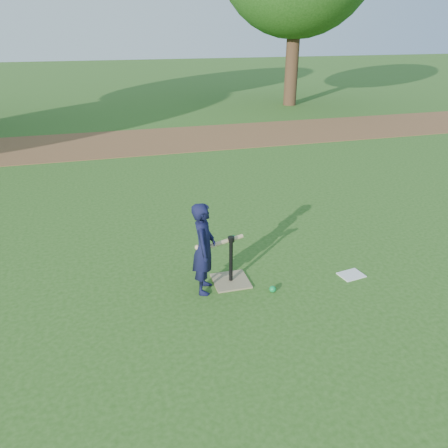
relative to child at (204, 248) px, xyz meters
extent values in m
plane|color=#285116|center=(-0.03, 0.12, -0.56)|extent=(80.00, 80.00, 0.00)
cube|color=brown|center=(-0.03, 7.62, -0.55)|extent=(24.00, 3.00, 0.01)
imported|color=black|center=(0.00, 0.00, 0.00)|extent=(0.38, 0.47, 1.11)
sphere|color=#0B8339|center=(0.76, -0.27, -0.52)|extent=(0.08, 0.08, 0.08)
cube|color=silver|center=(1.86, -0.20, -0.55)|extent=(0.33, 0.27, 0.01)
cube|color=#8B7B58|center=(0.35, 0.08, -0.54)|extent=(0.44, 0.44, 0.02)
cylinder|color=black|center=(0.35, 0.08, -0.26)|extent=(0.05, 0.05, 0.55)
cylinder|color=black|center=(0.35, 0.08, 0.03)|extent=(0.08, 0.08, 0.06)
cylinder|color=tan|center=(0.23, 0.06, 0.01)|extent=(0.58, 0.25, 0.05)
sphere|color=tan|center=(-0.07, 0.02, 0.01)|extent=(0.06, 0.06, 0.06)
sphere|color=#0B8339|center=(0.40, 0.17, -0.01)|extent=(0.08, 0.08, 0.08)
cylinder|color=#382316|center=(6.47, 12.12, 1.15)|extent=(0.50, 0.50, 3.42)
camera|label=1|loc=(-1.01, -4.31, 2.32)|focal=35.00mm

